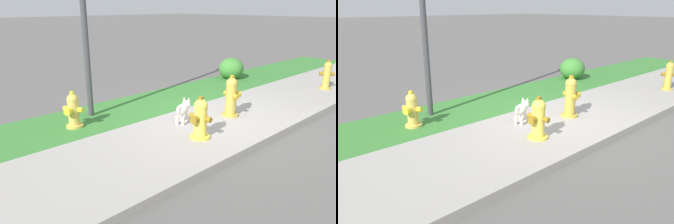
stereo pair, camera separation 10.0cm
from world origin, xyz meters
The scene contains 10 objects.
ground_plane centered at (0.00, 0.00, 0.00)m, with size 120.00×120.00×0.00m, color #5B5956.
sidewalk_pavement centered at (0.00, 0.00, 0.01)m, with size 18.00×2.01×0.01m, color #9E9993.
grass_verge centered at (0.00, 1.81, 0.00)m, with size 18.00×1.61×0.01m, color #387A33.
street_curb centered at (0.00, -1.09, 0.06)m, with size 18.00×0.16×0.12m, color #9E9993.
fire_hydrant_across_street centered at (3.95, -0.32, 0.36)m, with size 0.34×0.34×0.76m.
fire_hydrant_mid_block centered at (-0.89, -0.27, 0.34)m, with size 0.38×0.40×0.71m.
fire_hydrant_near_corner centered at (-2.11, 1.60, 0.31)m, with size 0.35×0.37×0.66m.
fire_hydrant_far_end centered at (0.40, 0.07, 0.39)m, with size 0.38×0.40×0.81m.
small_white_dog centered at (-0.55, 0.44, 0.26)m, with size 0.47×0.32×0.44m.
shrub_bush_mid_verge centered at (3.22, 2.12, 0.31)m, with size 0.72×0.72×0.61m.
Camera 2 is at (-4.58, -3.55, 2.06)m, focal length 35.00 mm.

